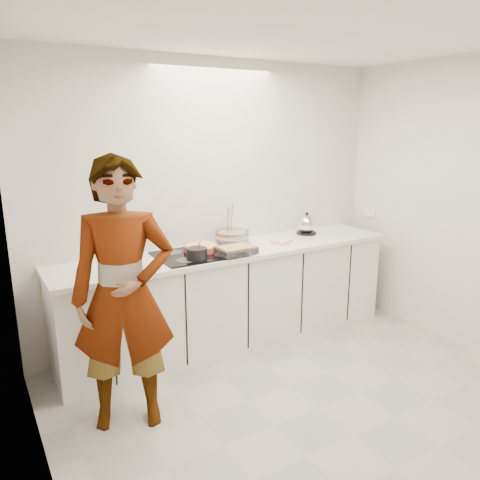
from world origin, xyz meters
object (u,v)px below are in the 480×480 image
utensil_crock (230,236)px  baking_dish (236,250)px  mixing_bowl (232,239)px  kettle (307,225)px  hob (198,254)px  saucepan (197,253)px  tart_dish (201,247)px  cook (124,296)px

utensil_crock → baking_dish: bearing=-112.7°
baking_dish → mixing_bowl: mixing_bowl is taller
kettle → utensil_crock: 0.87m
hob → saucepan: (-0.09, -0.16, 0.06)m
tart_dish → cook: cook is taller
tart_dish → hob: bearing=-133.6°
kettle → utensil_crock: (-0.87, 0.07, -0.03)m
tart_dish → utensil_crock: bearing=21.0°
utensil_crock → cook: (-1.31, -0.88, -0.06)m
tart_dish → kettle: bearing=3.2°
saucepan → cook: 0.94m
cook → mixing_bowl: bearing=50.7°
kettle → tart_dish: bearing=-176.8°
tart_dish → mixing_bowl: size_ratio=0.95×
tart_dish → kettle: (1.24, 0.07, 0.05)m
mixing_bowl → utensil_crock: mixing_bowl is taller
baking_dish → mixing_bowl: size_ratio=0.85×
baking_dish → mixing_bowl: (0.12, 0.27, 0.02)m
mixing_bowl → cook: (-1.26, -0.77, -0.06)m
tart_dish → utensil_crock: (0.37, 0.14, 0.03)m
saucepan → utensil_crock: size_ratio=1.49×
saucepan → kettle: kettle is taller
saucepan → kettle: 1.42m
mixing_bowl → cook: size_ratio=0.21×
kettle → utensil_crock: bearing=175.1°
baking_dish → utensil_crock: size_ratio=2.42×
tart_dish → utensil_crock: 0.40m
baking_dish → utensil_crock: utensil_crock is taller
hob → cook: bearing=-142.2°
saucepan → mixing_bowl: size_ratio=0.52×
saucepan → tart_dish: bearing=56.3°
tart_dish → baking_dish: baking_dish is taller
hob → saucepan: size_ratio=3.53×
kettle → cook: (-2.17, -0.81, -0.08)m
mixing_bowl → baking_dish: bearing=-113.7°
hob → mixing_bowl: 0.41m
saucepan → kettle: bearing=11.9°
saucepan → baking_dish: saucepan is taller
hob → saucepan: saucepan is taller
kettle → cook: 2.32m
mixing_bowl → hob: bearing=-166.4°
mixing_bowl → kettle: kettle is taller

